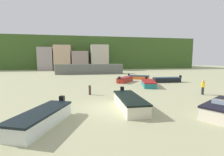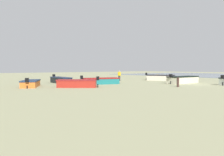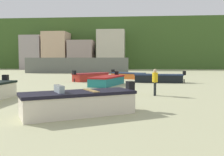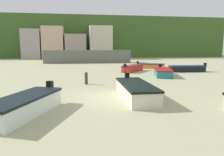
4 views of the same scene
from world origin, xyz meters
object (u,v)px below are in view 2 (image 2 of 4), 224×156
mooring_post_near_water (178,82)px  boat_teal_3 (100,81)px  boat_red_1 (77,83)px  beach_walker_foreground (119,75)px  boat_black_5 (61,80)px  boat_orange_7 (31,83)px  boat_cream_0 (161,78)px  boat_cream_6 (183,80)px

mooring_post_near_water → boat_teal_3: bearing=25.7°
boat_red_1 → beach_walker_foreground: (5.80, -10.74, 0.53)m
boat_teal_3 → boat_black_5: bearing=-129.9°
boat_orange_7 → boat_cream_0: bearing=23.3°
boat_teal_3 → mooring_post_near_water: bearing=41.4°
boat_orange_7 → mooring_post_near_water: boat_orange_7 is taller
boat_cream_0 → boat_teal_3: boat_cream_0 is taller
boat_black_5 → boat_cream_6: boat_cream_6 is taller
boat_black_5 → boat_orange_7: (-3.11, 4.89, -0.05)m
beach_walker_foreground → boat_cream_0: bearing=158.5°
boat_cream_0 → boat_black_5: 15.89m
boat_cream_0 → boat_cream_6: size_ratio=0.87×
boat_cream_0 → boat_black_5: size_ratio=0.93×
boat_red_1 → boat_black_5: 7.00m
boat_cream_6 → beach_walker_foreground: size_ratio=3.25×
boat_red_1 → boat_orange_7: 5.15m
boat_black_5 → boat_cream_6: size_ratio=0.93×
boat_cream_0 → boat_teal_3: 12.07m
boat_red_1 → boat_cream_6: 14.37m
boat_black_5 → mooring_post_near_water: 14.96m
boat_red_1 → boat_teal_3: bearing=-24.3°
boat_cream_0 → boat_orange_7: 20.18m
boat_cream_0 → boat_black_5: (4.47, 15.25, -0.06)m
boat_cream_0 → boat_red_1: 16.78m
boat_orange_7 → beach_walker_foreground: (2.05, -14.27, 0.58)m
boat_black_5 → boat_orange_7: 5.79m
boat_cream_6 → boat_teal_3: bearing=-119.6°
boat_cream_6 → beach_walker_foreground: 9.74m
boat_orange_7 → beach_walker_foreground: beach_walker_foreground is taller
mooring_post_near_water → beach_walker_foreground: (12.03, -2.13, 0.45)m
boat_black_5 → mooring_post_near_water: boat_black_5 is taller
boat_cream_0 → mooring_post_near_water: size_ratio=4.51×
boat_teal_3 → boat_cream_6: bearing=75.0°
boat_black_5 → boat_cream_0: bearing=165.9°
boat_cream_0 → boat_cream_6: (-5.78, 2.65, 0.00)m
boat_teal_3 → boat_orange_7: 8.22m
mooring_post_near_water → boat_red_1: bearing=54.1°
boat_red_1 → boat_cream_0: bearing=-42.1°
boat_cream_6 → boat_black_5: bearing=-128.0°
beach_walker_foreground → boat_orange_7: bearing=16.8°
boat_orange_7 → beach_walker_foreground: bearing=35.3°
boat_red_1 → mooring_post_near_water: (-6.22, -8.61, 0.09)m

